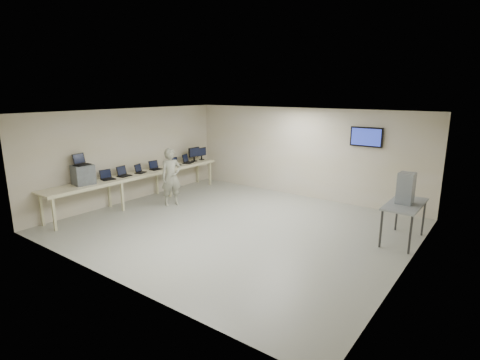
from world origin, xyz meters
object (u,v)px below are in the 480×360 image
Objects in this scene: equipment_box at (83,175)px; soldier at (171,177)px; side_table at (405,206)px; workbench at (140,175)px.

soldier is (1.06, 2.12, -0.31)m from equipment_box.
equipment_box is 2.39m from soldier.
equipment_box is 0.35× the size of side_table.
equipment_box is 7.96m from side_table.
equipment_box reaches higher than workbench.
workbench is at bearing 132.47° from soldier.
soldier is at bearing 18.01° from workbench.
side_table is (6.19, 1.14, -0.03)m from soldier.
workbench is 4.05× the size of side_table.
workbench is 7.34m from side_table.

